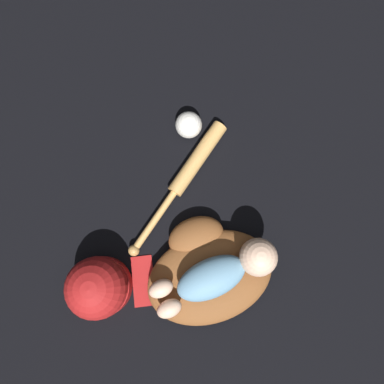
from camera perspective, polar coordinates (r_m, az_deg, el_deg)
ground_plane at (r=1.10m, az=2.88°, el=-10.92°), size 6.00×6.00×0.00m
baseball_glove at (r=1.06m, az=2.39°, el=-11.77°), size 0.40×0.35×0.08m
baby_figure at (r=0.99m, az=4.84°, el=-12.13°), size 0.35×0.19×0.10m
baseball_bat at (r=1.11m, az=-0.53°, el=3.14°), size 0.32×0.38×0.05m
baseball at (r=1.13m, az=-0.51°, el=10.18°), size 0.08×0.08×0.08m
baseball_cap at (r=1.06m, az=-14.07°, el=-13.91°), size 0.23×0.17×0.17m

